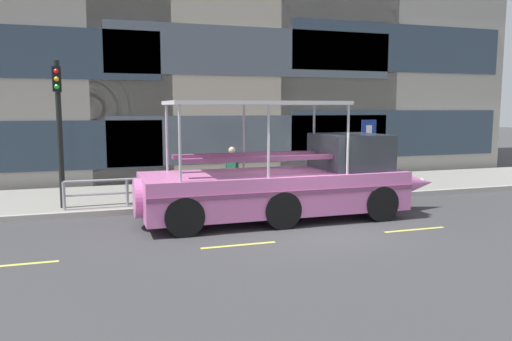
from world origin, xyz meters
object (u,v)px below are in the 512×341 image
object	(u,v)px
parking_sign	(368,142)
pedestrian_mid_left	(232,166)
traffic_light_pole	(59,120)
pedestrian_near_bow	(345,161)
duck_tour_boat	(291,182)

from	to	relation	value
parking_sign	pedestrian_mid_left	world-z (taller)	parking_sign
parking_sign	traffic_light_pole	bearing A→B (deg)	-177.80
parking_sign	pedestrian_mid_left	size ratio (longest dim) A/B	1.53
pedestrian_near_bow	parking_sign	bearing A→B (deg)	-17.54
parking_sign	duck_tour_boat	distance (m)	5.34
duck_tour_boat	pedestrian_near_bow	distance (m)	4.81
traffic_light_pole	duck_tour_boat	bearing A→B (deg)	-22.78
traffic_light_pole	pedestrian_mid_left	distance (m)	5.70
parking_sign	pedestrian_mid_left	distance (m)	5.22
pedestrian_near_bow	pedestrian_mid_left	bearing A→B (deg)	-179.29
traffic_light_pole	pedestrian_near_bow	size ratio (longest dim) A/B	2.53
duck_tour_boat	pedestrian_near_bow	bearing A→B (deg)	43.42
parking_sign	duck_tour_boat	size ratio (longest dim) A/B	0.28
traffic_light_pole	parking_sign	world-z (taller)	traffic_light_pole
parking_sign	duck_tour_boat	bearing A→B (deg)	-144.68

